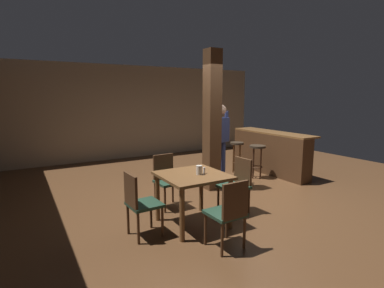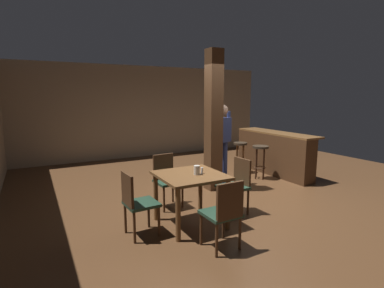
{
  "view_description": "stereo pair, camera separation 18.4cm",
  "coord_description": "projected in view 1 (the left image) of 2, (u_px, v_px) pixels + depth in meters",
  "views": [
    {
      "loc": [
        -3.46,
        -4.39,
        1.91
      ],
      "look_at": [
        -0.85,
        0.07,
        1.07
      ],
      "focal_mm": 28.0,
      "sensor_mm": 36.0,
      "label": 1
    },
    {
      "loc": [
        -3.3,
        -4.48,
        1.91
      ],
      "look_at": [
        -0.85,
        0.07,
        1.07
      ],
      "focal_mm": 28.0,
      "sensor_mm": 36.0,
      "label": 2
    }
  ],
  "objects": [
    {
      "name": "wall_back",
      "position": [
        144.0,
        112.0,
        9.38
      ],
      "size": [
        8.0,
        0.1,
        2.8
      ],
      "primitive_type": "cube",
      "color": "gray",
      "rests_on": "ground_plane"
    },
    {
      "name": "salt_shaker",
      "position": [
        204.0,
        170.0,
        4.39
      ],
      "size": [
        0.03,
        0.03,
        0.09
      ],
      "primitive_type": "cylinder",
      "color": "silver",
      "rests_on": "dining_table"
    },
    {
      "name": "ground_plane",
      "position": [
        232.0,
        195.0,
        5.77
      ],
      "size": [
        10.8,
        10.8,
        0.0
      ],
      "primitive_type": "plane",
      "color": "#4C301C"
    },
    {
      "name": "bar_stool_mid",
      "position": [
        237.0,
        150.0,
        7.46
      ],
      "size": [
        0.34,
        0.34,
        0.76
      ],
      "color": "#2D2319",
      "rests_on": "ground_plane"
    },
    {
      "name": "bar_counter",
      "position": [
        269.0,
        152.0,
        7.38
      ],
      "size": [
        0.56,
        2.28,
        1.02
      ],
      "color": "brown",
      "rests_on": "ground_plane"
    },
    {
      "name": "chair_west",
      "position": [
        139.0,
        201.0,
        4.0
      ],
      "size": [
        0.44,
        0.44,
        0.89
      ],
      "color": "#1E3828",
      "rests_on": "ground_plane"
    },
    {
      "name": "standing_person",
      "position": [
        221.0,
        139.0,
        6.26
      ],
      "size": [
        0.47,
        0.29,
        1.72
      ],
      "color": "navy",
      "rests_on": "ground_plane"
    },
    {
      "name": "chair_east",
      "position": [
        237.0,
        183.0,
        4.87
      ],
      "size": [
        0.45,
        0.45,
        0.89
      ],
      "color": "#1E3828",
      "rests_on": "ground_plane"
    },
    {
      "name": "napkin_cup",
      "position": [
        199.0,
        170.0,
        4.34
      ],
      "size": [
        0.09,
        0.09,
        0.13
      ],
      "primitive_type": "cylinder",
      "color": "beige",
      "rests_on": "dining_table"
    },
    {
      "name": "dining_table",
      "position": [
        193.0,
        183.0,
        4.39
      ],
      "size": [
        0.93,
        0.93,
        0.77
      ],
      "color": "brown",
      "rests_on": "ground_plane"
    },
    {
      "name": "pillar",
      "position": [
        212.0,
        121.0,
        5.99
      ],
      "size": [
        0.28,
        0.28,
        2.8
      ],
      "primitive_type": "cube",
      "color": "#4C301C",
      "rests_on": "ground_plane"
    },
    {
      "name": "chair_south",
      "position": [
        229.0,
        211.0,
        3.67
      ],
      "size": [
        0.43,
        0.43,
        0.89
      ],
      "color": "#1E3828",
      "rests_on": "ground_plane"
    },
    {
      "name": "chair_north",
      "position": [
        167.0,
        178.0,
        5.15
      ],
      "size": [
        0.44,
        0.44,
        0.89
      ],
      "color": "#1E3828",
      "rests_on": "ground_plane"
    },
    {
      "name": "bar_stool_near",
      "position": [
        257.0,
        153.0,
        6.92
      ],
      "size": [
        0.37,
        0.37,
        0.77
      ],
      "color": "#2D2319",
      "rests_on": "ground_plane"
    }
  ]
}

